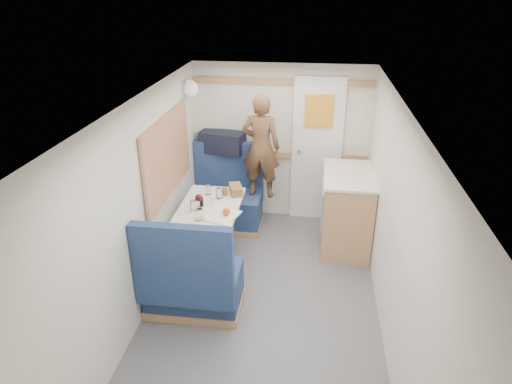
# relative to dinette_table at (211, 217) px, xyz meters

# --- Properties ---
(floor) EXTENTS (4.50, 4.50, 0.00)m
(floor) POSITION_rel_dinette_table_xyz_m (0.65, -1.00, -0.57)
(floor) COLOR #515156
(floor) RESTS_ON ground
(ceiling) EXTENTS (4.50, 4.50, 0.00)m
(ceiling) POSITION_rel_dinette_table_xyz_m (0.65, -1.00, 1.43)
(ceiling) COLOR silver
(ceiling) RESTS_ON wall_back
(wall_back) EXTENTS (2.20, 0.02, 2.00)m
(wall_back) POSITION_rel_dinette_table_xyz_m (0.65, 1.25, 0.43)
(wall_back) COLOR silver
(wall_back) RESTS_ON floor
(wall_left) EXTENTS (0.02, 4.50, 2.00)m
(wall_left) POSITION_rel_dinette_table_xyz_m (-0.45, -1.00, 0.43)
(wall_left) COLOR silver
(wall_left) RESTS_ON floor
(wall_right) EXTENTS (0.02, 4.50, 2.00)m
(wall_right) POSITION_rel_dinette_table_xyz_m (1.75, -1.00, 0.43)
(wall_right) COLOR silver
(wall_right) RESTS_ON floor
(oak_trim_low) EXTENTS (2.15, 0.02, 0.08)m
(oak_trim_low) POSITION_rel_dinette_table_xyz_m (0.65, 1.23, 0.28)
(oak_trim_low) COLOR #9D6447
(oak_trim_low) RESTS_ON wall_back
(oak_trim_high) EXTENTS (2.15, 0.02, 0.08)m
(oak_trim_high) POSITION_rel_dinette_table_xyz_m (0.65, 1.23, 1.21)
(oak_trim_high) COLOR #9D6447
(oak_trim_high) RESTS_ON wall_back
(side_window) EXTENTS (0.04, 1.30, 0.72)m
(side_window) POSITION_rel_dinette_table_xyz_m (-0.43, 0.00, 0.68)
(side_window) COLOR #B5BB9E
(side_window) RESTS_ON wall_left
(rear_door) EXTENTS (0.62, 0.12, 1.86)m
(rear_door) POSITION_rel_dinette_table_xyz_m (1.10, 1.22, 0.41)
(rear_door) COLOR white
(rear_door) RESTS_ON wall_back
(dinette_table) EXTENTS (0.62, 0.92, 0.72)m
(dinette_table) POSITION_rel_dinette_table_xyz_m (0.00, 0.00, 0.00)
(dinette_table) COLOR white
(dinette_table) RESTS_ON floor
(bench_far) EXTENTS (0.90, 0.59, 1.05)m
(bench_far) POSITION_rel_dinette_table_xyz_m (-0.00, 0.86, -0.27)
(bench_far) COLOR navy
(bench_far) RESTS_ON floor
(bench_near) EXTENTS (0.90, 0.59, 1.05)m
(bench_near) POSITION_rel_dinette_table_xyz_m (-0.00, -0.86, -0.27)
(bench_near) COLOR navy
(bench_near) RESTS_ON floor
(ledge) EXTENTS (0.90, 0.14, 0.04)m
(ledge) POSITION_rel_dinette_table_xyz_m (-0.00, 1.12, 0.31)
(ledge) COLOR #9D6447
(ledge) RESTS_ON bench_far
(dome_light) EXTENTS (0.20, 0.20, 0.20)m
(dome_light) POSITION_rel_dinette_table_xyz_m (-0.39, 0.85, 1.18)
(dome_light) COLOR white
(dome_light) RESTS_ON wall_left
(galley_counter) EXTENTS (0.57, 0.92, 0.92)m
(galley_counter) POSITION_rel_dinette_table_xyz_m (1.47, 0.55, -0.10)
(galley_counter) COLOR #9D6447
(galley_counter) RESTS_ON floor
(person) EXTENTS (0.49, 0.35, 1.26)m
(person) POSITION_rel_dinette_table_xyz_m (0.44, 0.87, 0.52)
(person) COLOR brown
(person) RESTS_ON bench_far
(duffel_bag) EXTENTS (0.59, 0.37, 0.26)m
(duffel_bag) POSITION_rel_dinette_table_xyz_m (-0.08, 1.12, 0.47)
(duffel_bag) COLOR black
(duffel_bag) RESTS_ON ledge
(tray) EXTENTS (0.35, 0.40, 0.02)m
(tray) POSITION_rel_dinette_table_xyz_m (0.19, -0.27, 0.16)
(tray) COLOR white
(tray) RESTS_ON dinette_table
(orange_fruit) EXTENTS (0.08, 0.08, 0.08)m
(orange_fruit) POSITION_rel_dinette_table_xyz_m (0.22, -0.26, 0.21)
(orange_fruit) COLOR #D35F09
(orange_fruit) RESTS_ON tray
(cheese_block) EXTENTS (0.11, 0.09, 0.03)m
(cheese_block) POSITION_rel_dinette_table_xyz_m (-0.03, -0.37, 0.19)
(cheese_block) COLOR #E0D981
(cheese_block) RESTS_ON tray
(wine_glass) EXTENTS (0.08, 0.08, 0.17)m
(wine_glass) POSITION_rel_dinette_table_xyz_m (-0.09, -0.13, 0.28)
(wine_glass) COLOR white
(wine_glass) RESTS_ON dinette_table
(tumbler_left) EXTENTS (0.07, 0.07, 0.11)m
(tumbler_left) POSITION_rel_dinette_table_xyz_m (-0.13, -0.17, 0.21)
(tumbler_left) COLOR white
(tumbler_left) RESTS_ON dinette_table
(tumbler_mid) EXTENTS (0.06, 0.06, 0.10)m
(tumbler_mid) POSITION_rel_dinette_table_xyz_m (-0.07, 0.23, 0.20)
(tumbler_mid) COLOR silver
(tumbler_mid) RESTS_ON dinette_table
(tumbler_right) EXTENTS (0.07, 0.07, 0.12)m
(tumbler_right) POSITION_rel_dinette_table_xyz_m (0.07, 0.15, 0.21)
(tumbler_right) COLOR white
(tumbler_right) RESTS_ON dinette_table
(beer_glass) EXTENTS (0.06, 0.06, 0.10)m
(beer_glass) POSITION_rel_dinette_table_xyz_m (0.11, 0.23, 0.20)
(beer_glass) COLOR #935F15
(beer_glass) RESTS_ON dinette_table
(pepper_grinder) EXTENTS (0.04, 0.04, 0.10)m
(pepper_grinder) POSITION_rel_dinette_table_xyz_m (-0.08, -0.06, 0.21)
(pepper_grinder) COLOR black
(pepper_grinder) RESTS_ON dinette_table
(salt_grinder) EXTENTS (0.04, 0.04, 0.09)m
(salt_grinder) POSITION_rel_dinette_table_xyz_m (0.03, 0.00, 0.20)
(salt_grinder) COLOR white
(salt_grinder) RESTS_ON dinette_table
(bread_loaf) EXTENTS (0.19, 0.26, 0.10)m
(bread_loaf) POSITION_rel_dinette_table_xyz_m (0.22, 0.30, 0.20)
(bread_loaf) COLOR olive
(bread_loaf) RESTS_ON dinette_table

